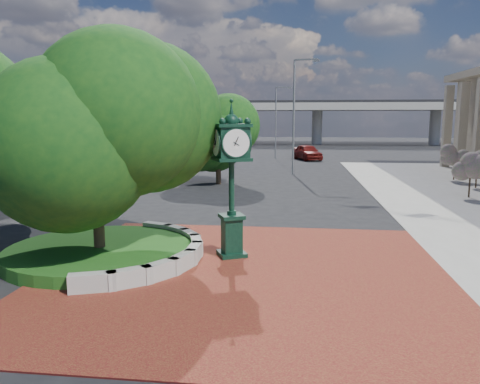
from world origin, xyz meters
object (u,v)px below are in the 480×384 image
at_px(post_clock, 232,173).
at_px(street_lamp_far, 277,117).
at_px(parked_car, 307,152).
at_px(street_lamp_near, 297,108).

bearing_deg(post_clock, street_lamp_far, 90.12).
distance_m(parked_car, street_lamp_far, 5.27).
height_order(parked_car, street_lamp_near, street_lamp_near).
bearing_deg(parked_car, street_lamp_far, 141.18).
bearing_deg(post_clock, parked_car, 84.91).
bearing_deg(post_clock, street_lamp_near, 85.04).
relative_size(parked_car, street_lamp_far, 0.63).
bearing_deg(parked_car, post_clock, -115.07).
height_order(street_lamp_near, street_lamp_far, street_lamp_near).
height_order(post_clock, street_lamp_far, street_lamp_far).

